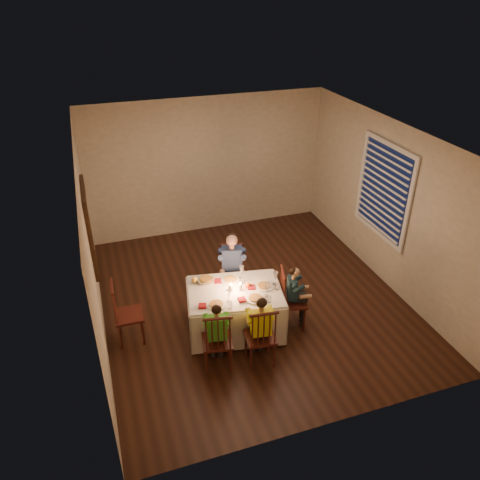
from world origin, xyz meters
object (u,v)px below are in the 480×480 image
object	(u,v)px
chair_end	(292,324)
child_green	(218,365)
dining_table	(235,302)
chair_near_right	(260,361)
adult	(232,299)
chair_extra	(133,339)
child_teal	(292,324)
serving_bowl	(206,281)
child_yellow	(260,361)
chair_adult	(232,299)
chair_near_left	(218,365)

from	to	relation	value
chair_end	child_green	xyz separation A→B (m)	(-1.26, -0.46, 0.00)
dining_table	chair_near_right	xyz separation A→B (m)	(0.11, -0.71, -0.48)
adult	child_green	bearing A→B (deg)	-99.03
chair_near_right	child_green	xyz separation A→B (m)	(-0.54, 0.10, 0.00)
dining_table	adult	size ratio (longest dim) A/B	1.25
chair_extra	child_teal	bearing A→B (deg)	-98.22
serving_bowl	chair_extra	bearing A→B (deg)	-176.94
child_yellow	child_teal	world-z (taller)	child_yellow
chair_end	adult	bearing A→B (deg)	53.17
chair_adult	chair_extra	xyz separation A→B (m)	(-1.60, -0.42, 0.00)
chair_near_left	serving_bowl	xyz separation A→B (m)	(0.11, 0.93, 0.71)
child_teal	chair_adult	bearing A→B (deg)	53.17
chair_end	child_yellow	distance (m)	0.90
chair_end	serving_bowl	bearing A→B (deg)	82.97
chair_near_right	child_teal	size ratio (longest dim) A/B	0.95
serving_bowl	dining_table	bearing A→B (deg)	-44.29
chair_near_right	child_teal	world-z (taller)	child_teal
child_teal	serving_bowl	xyz separation A→B (m)	(-1.14, 0.47, 0.71)
chair_adult	child_green	size ratio (longest dim) A/B	0.93
dining_table	adult	world-z (taller)	dining_table
dining_table	chair_near_right	size ratio (longest dim) A/B	1.57
child_teal	dining_table	bearing A→B (deg)	94.51
chair_end	child_teal	size ratio (longest dim) A/B	0.95
chair_extra	adult	world-z (taller)	adult
chair_near_right	serving_bowl	size ratio (longest dim) A/B	3.94
chair_end	serving_bowl	distance (m)	1.42
chair_end	dining_table	bearing A→B (deg)	94.51
chair_near_right	child_green	distance (m)	0.55
chair_adult	chair_end	world-z (taller)	same
chair_adult	serving_bowl	bearing A→B (deg)	-127.63
child_green	child_yellow	bearing A→B (deg)	-179.86
chair_adult	adult	bearing A→B (deg)	-73.80
dining_table	child_teal	size ratio (longest dim) A/B	1.50
chair_end	chair_extra	world-z (taller)	chair_extra
dining_table	chair_end	size ratio (longest dim) A/B	1.57
child_green	serving_bowl	distance (m)	1.17
dining_table	adult	bearing A→B (deg)	85.67
dining_table	child_teal	world-z (taller)	dining_table
child_green	serving_bowl	size ratio (longest dim) A/B	4.24
dining_table	chair_end	xyz separation A→B (m)	(0.82, -0.16, -0.48)
chair_extra	child_green	size ratio (longest dim) A/B	0.96
dining_table	serving_bowl	bearing A→B (deg)	145.95
chair_end	child_green	world-z (taller)	child_green
dining_table	chair_near_right	distance (m)	0.87
serving_bowl	child_green	bearing A→B (deg)	-96.87
chair_extra	child_green	xyz separation A→B (m)	(1.00, -0.87, 0.00)
chair_adult	adult	world-z (taller)	adult
adult	child_green	xyz separation A→B (m)	(-0.61, -1.29, 0.00)
chair_extra	serving_bowl	xyz separation A→B (m)	(1.11, 0.06, 0.71)
chair_end	child_teal	distance (m)	0.00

